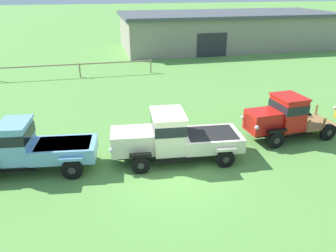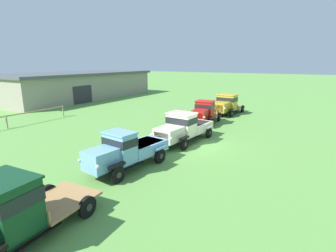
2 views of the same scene
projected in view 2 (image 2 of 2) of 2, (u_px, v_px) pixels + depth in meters
The scene contains 7 objects.
ground_plane at pixel (195, 145), 18.06m from camera, with size 240.00×240.00×0.00m, color #5B9342.
farm_shed at pixel (79, 85), 41.22m from camera, with size 24.81×10.50×4.01m.
vintage_truck_foreground_near at pixel (3, 213), 7.85m from camera, with size 5.42×2.53×2.26m.
vintage_truck_second_in_line at pixel (125, 150), 13.77m from camera, with size 5.26×2.44×2.15m.
vintage_truck_midrow_center at pixel (183, 127), 18.55m from camera, with size 5.76×2.62×2.17m.
vintage_truck_far_side at pixel (204, 112), 23.65m from camera, with size 4.76×2.18×2.18m.
vintage_truck_back_of_row at pixel (226, 104), 28.23m from camera, with size 5.53×2.62×2.17m.
Camera 2 is at (-15.82, -7.06, 5.60)m, focal length 28.00 mm.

